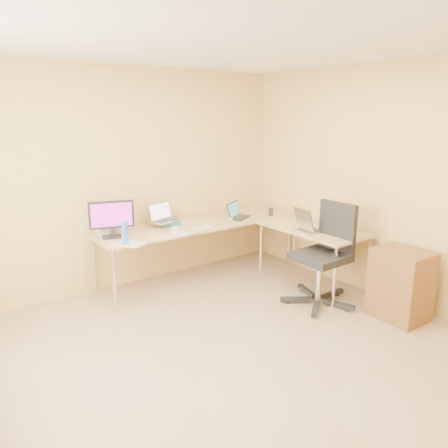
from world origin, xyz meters
TOP-DOWN VIEW (x-y plane):
  - floor at (0.00, 0.00)m, footprint 4.50×4.50m
  - ceiling at (0.00, 0.00)m, footprint 4.50×4.50m
  - wall_back at (0.00, 2.25)m, footprint 4.50×0.00m
  - wall_right at (2.10, 0.00)m, footprint 0.00×4.50m
  - desk_main at (0.72, 1.85)m, footprint 2.65×0.70m
  - desk_return at (1.70, 0.85)m, footprint 0.70×1.30m
  - monitor at (-0.40, 1.89)m, footprint 0.51×0.29m
  - book_stack at (0.41, 2.05)m, footprint 0.33×0.37m
  - laptop_center at (0.31, 1.99)m, footprint 0.41×0.35m
  - laptop_black at (1.30, 1.78)m, footprint 0.40×0.37m
  - keyboard at (0.47, 1.55)m, footprint 0.49×0.23m
  - mouse at (1.12, 1.75)m, footprint 0.10×0.07m
  - mug at (0.20, 1.55)m, footprint 0.11×0.11m
  - cd_stack at (0.36, 1.55)m, footprint 0.17×0.17m
  - water_bottle at (-0.40, 1.55)m, footprint 0.09×0.09m
  - papers at (-0.36, 1.55)m, footprint 0.37×0.40m
  - white_box at (-0.40, 2.05)m, footprint 0.22×0.16m
  - desk_fan at (-0.40, 2.05)m, footprint 0.27×0.27m
  - black_cup at (1.71, 1.61)m, footprint 0.06×0.06m
  - laptop_return at (1.54, 0.75)m, footprint 0.38×0.31m
  - office_chair at (1.36, 0.43)m, footprint 0.68×0.68m
  - cabinet at (1.77, -0.30)m, footprint 0.45×0.55m

SIDE VIEW (x-z plane):
  - floor at x=0.00m, z-range 0.00..0.00m
  - cabinet at x=1.77m, z-range -0.01..0.73m
  - desk_main at x=0.72m, z-range 0.00..0.73m
  - desk_return at x=1.70m, z-range 0.00..0.73m
  - office_chair at x=1.36m, z-range -0.07..1.07m
  - papers at x=-0.36m, z-range 0.73..0.74m
  - keyboard at x=0.47m, z-range 0.73..0.75m
  - cd_stack at x=0.36m, z-range 0.73..0.76m
  - mouse at x=1.12m, z-range 0.73..0.76m
  - book_stack at x=0.41m, z-range 0.73..0.78m
  - white_box at x=-0.40m, z-range 0.73..0.80m
  - mug at x=0.20m, z-range 0.73..0.81m
  - black_cup at x=1.71m, z-range 0.73..0.83m
  - laptop_black at x=1.30m, z-range 0.73..0.94m
  - laptop_return at x=1.54m, z-range 0.73..0.97m
  - water_bottle at x=-0.40m, z-range 0.73..0.98m
  - desk_fan at x=-0.40m, z-range 0.73..1.02m
  - laptop_center at x=0.31m, z-range 0.78..1.01m
  - monitor at x=-0.40m, z-range 0.73..1.14m
  - wall_back at x=0.00m, z-range -0.95..3.55m
  - wall_right at x=2.10m, z-range -0.95..3.55m
  - ceiling at x=0.00m, z-range 2.60..2.60m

